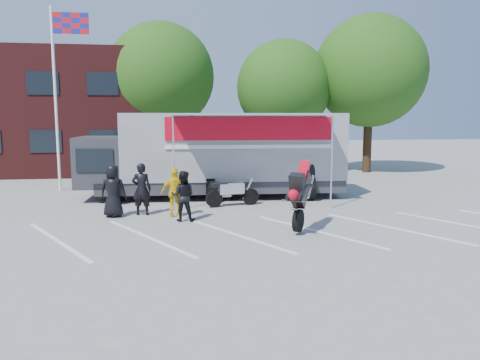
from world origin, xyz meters
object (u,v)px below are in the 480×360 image
object	(u,v)px
tree_mid	(284,88)
transporter_truck	(222,197)
flagpole	(60,76)
parked_motorcycle	(233,206)
stunt_bike_rider	(306,229)
spectator_leather_a	(113,191)
spectator_leather_c	(183,196)
tree_left	(161,76)
tree_right	(370,71)
spectator_hivis	(175,193)
spectator_leather_b	(142,189)

from	to	relation	value
tree_mid	transporter_truck	distance (m)	10.32
tree_mid	flagpole	bearing A→B (deg)	-156.03
parked_motorcycle	stunt_bike_rider	distance (m)	4.16
parked_motorcycle	spectator_leather_a	bearing A→B (deg)	94.92
stunt_bike_rider	spectator_leather_c	distance (m)	3.99
tree_left	tree_mid	world-z (taller)	tree_left
tree_left	tree_right	xyz separation A→B (m)	(12.00, -1.50, 0.31)
flagpole	transporter_truck	size ratio (longest dim) A/B	0.74
flagpole	spectator_leather_c	world-z (taller)	flagpole
transporter_truck	tree_left	bearing A→B (deg)	108.93
flagpole	spectator_leather_a	distance (m)	7.94
parked_motorcycle	spectator_leather_a	xyz separation A→B (m)	(-4.14, -1.28, 0.88)
spectator_hivis	flagpole	bearing A→B (deg)	-56.77
flagpole	tree_left	bearing A→B (deg)	54.72
parked_motorcycle	spectator_leather_c	bearing A→B (deg)	127.37
tree_mid	parked_motorcycle	world-z (taller)	tree_mid
tree_left	spectator_leather_c	bearing A→B (deg)	-86.43
transporter_truck	spectator_leather_b	bearing A→B (deg)	-131.19
stunt_bike_rider	spectator_leather_c	size ratio (longest dim) A/B	1.35
tree_mid	transporter_truck	bearing A→B (deg)	-119.74
tree_left	transporter_truck	xyz separation A→B (m)	(2.51, -8.87, -5.57)
spectator_leather_c	tree_left	bearing A→B (deg)	-75.53
spectator_leather_a	spectator_hivis	xyz separation A→B (m)	(2.03, -0.29, -0.06)
parked_motorcycle	spectator_leather_b	bearing A→B (deg)	96.67
tree_left	parked_motorcycle	bearing A→B (deg)	-76.05
tree_mid	stunt_bike_rider	distance (m)	14.78
spectator_leather_c	spectator_leather_b	bearing A→B (deg)	-28.52
tree_mid	tree_right	world-z (taller)	tree_right
flagpole	spectator_hivis	size ratio (longest dim) A/B	4.91
tree_right	spectator_leather_b	size ratio (longest dim) A/B	5.17
flagpole	transporter_truck	distance (m)	8.91
spectator_hivis	spectator_leather_b	bearing A→B (deg)	-25.96
tree_left	stunt_bike_rider	size ratio (longest dim) A/B	3.98
tree_left	tree_right	bearing A→B (deg)	-7.13
stunt_bike_rider	spectator_leather_b	distance (m)	5.67
parked_motorcycle	stunt_bike_rider	xyz separation A→B (m)	(1.68, -3.80, 0.00)
spectator_leather_a	spectator_leather_c	distance (m)	2.44
tree_mid	spectator_leather_c	distance (m)	14.19
stunt_bike_rider	flagpole	bearing A→B (deg)	167.96
transporter_truck	spectator_leather_c	size ratio (longest dim) A/B	6.72
flagpole	parked_motorcycle	bearing A→B (deg)	-35.04
transporter_truck	spectator_leather_a	bearing A→B (deg)	-137.13
tree_left	tree_mid	bearing A→B (deg)	-8.13
tree_right	parked_motorcycle	distance (m)	14.45
tree_left	parked_motorcycle	distance (m)	12.51
flagpole	tree_right	bearing A→B (deg)	15.48
tree_mid	spectator_leather_c	bearing A→B (deg)	-117.10
flagpole	spectator_leather_c	size ratio (longest dim) A/B	4.99
flagpole	stunt_bike_rider	xyz separation A→B (m)	(8.62, -8.68, -5.05)
tree_right	spectator_leather_c	size ratio (longest dim) A/B	5.69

